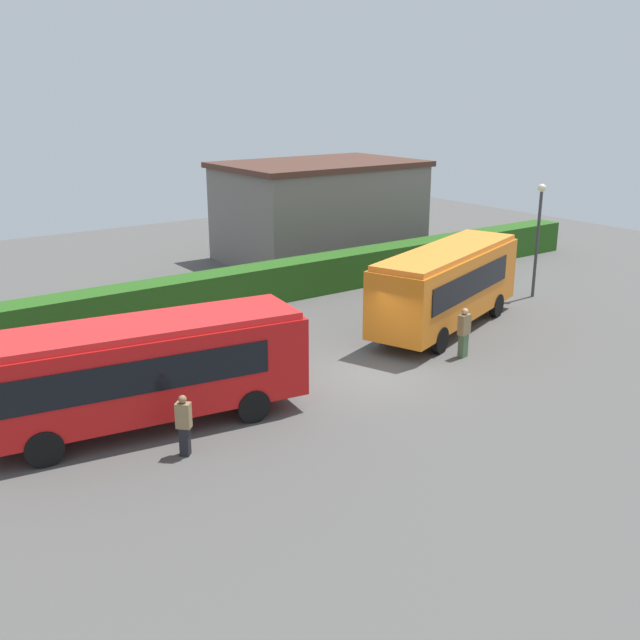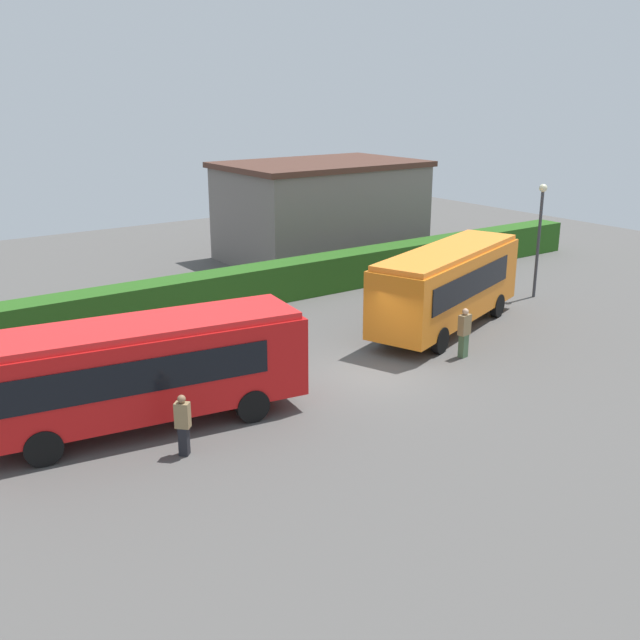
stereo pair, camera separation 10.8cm
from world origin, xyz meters
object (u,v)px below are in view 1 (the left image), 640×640
bus_orange (447,283)px  traffic_cone (271,344)px  bus_red (141,368)px  person_left (184,424)px  lamppost (539,227)px  person_center (464,331)px

bus_orange → traffic_cone: bus_orange is taller
bus_red → person_left: (0.15, -2.30, -0.89)m
lamppost → person_center: bearing=-156.2°
person_center → lamppost: (8.68, 3.82, 2.33)m
person_center → lamppost: 9.77m
bus_red → person_left: bus_red is taller
bus_orange → person_center: (-1.84, -2.76, -0.92)m
person_center → lamppost: size_ratio=0.35×
bus_orange → lamppost: 7.06m
bus_red → person_center: size_ratio=5.26×
traffic_cone → person_center: bearing=-40.5°
bus_red → lamppost: bearing=15.5°
bus_red → bus_orange: (13.53, 1.45, 0.10)m
person_center → bus_red: bearing=-104.7°
bus_red → traffic_cone: 7.29m
bus_red → bus_orange: size_ratio=1.05×
bus_orange → lamppost: bearing=-10.9°
person_left → lamppost: lamppost is taller
person_left → bus_orange: bearing=151.1°
lamppost → person_left: bearing=-166.6°
traffic_cone → lamppost: (14.02, -0.74, 3.00)m
traffic_cone → lamppost: bearing=-3.0°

